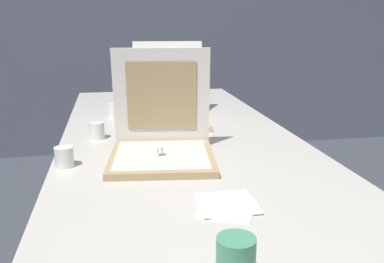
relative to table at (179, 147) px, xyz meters
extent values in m
cube|color=slate|center=(0.00, 2.19, 0.62)|extent=(10.00, 0.10, 2.60)
cube|color=beige|center=(0.00, 0.00, 0.03)|extent=(0.91, 2.17, 0.03)
cylinder|color=#38383D|center=(-0.38, 1.01, -0.33)|extent=(0.04, 0.04, 0.70)
cylinder|color=#38383D|center=(0.38, 1.01, -0.33)|extent=(0.04, 0.04, 0.70)
cube|color=tan|center=(-0.10, -0.29, 0.06)|extent=(0.37, 0.37, 0.02)
cube|color=silver|center=(-0.10, -0.29, 0.07)|extent=(0.33, 0.33, 0.00)
cube|color=white|center=(-0.08, -0.14, 0.23)|extent=(0.34, 0.08, 0.33)
cube|color=tan|center=(-0.08, -0.15, 0.23)|extent=(0.24, 0.06, 0.24)
cylinder|color=white|center=(-0.11, -0.30, 0.10)|extent=(0.03, 0.03, 0.00)
cylinder|color=white|center=(-0.10, -0.30, 0.08)|extent=(0.01, 0.01, 0.03)
cylinder|color=white|center=(-0.12, -0.30, 0.08)|extent=(0.01, 0.01, 0.03)
cylinder|color=white|center=(-0.12, -0.31, 0.08)|extent=(0.01, 0.01, 0.03)
cube|color=tan|center=(-0.01, 0.21, 0.06)|extent=(0.36, 0.36, 0.02)
cube|color=silver|center=(-0.02, 0.20, 0.07)|extent=(0.34, 0.34, 0.00)
cube|color=white|center=(0.01, 0.42, 0.23)|extent=(0.34, 0.14, 0.32)
cube|color=tan|center=(0.01, 0.42, 0.22)|extent=(0.25, 0.10, 0.23)
cube|color=#E0B266|center=(0.00, 0.18, 0.07)|extent=(0.10, 0.14, 0.01)
cube|color=tan|center=(-0.02, 0.24, 0.08)|extent=(0.08, 0.04, 0.02)
sphere|color=#2D6628|center=(-0.02, 0.19, 0.08)|extent=(0.02, 0.02, 0.02)
sphere|color=red|center=(0.00, 0.21, 0.08)|extent=(0.02, 0.02, 0.02)
cylinder|color=white|center=(-0.41, -0.28, 0.08)|extent=(0.06, 0.06, 0.06)
cylinder|color=white|center=(-0.25, 0.38, 0.08)|extent=(0.06, 0.06, 0.06)
cylinder|color=white|center=(-0.32, 0.02, 0.08)|extent=(0.06, 0.06, 0.06)
cylinder|color=#4C9E75|center=(-0.05, -0.96, 0.09)|extent=(0.07, 0.07, 0.09)
cube|color=white|center=(0.01, -0.67, 0.05)|extent=(0.17, 0.17, 0.00)
cube|color=white|center=(0.02, -0.65, 0.05)|extent=(0.14, 0.14, 0.00)
camera|label=1|loc=(-0.25, -1.58, 0.50)|focal=39.49mm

